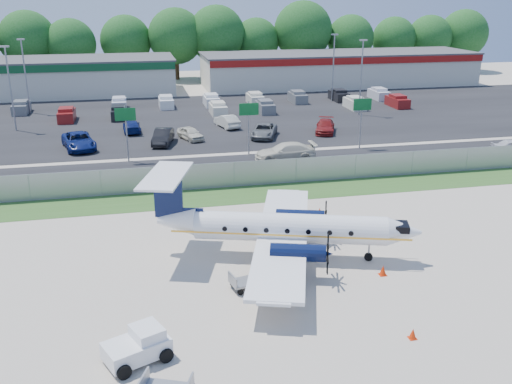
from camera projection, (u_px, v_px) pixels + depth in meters
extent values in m
plane|color=#BDB1A0|center=(279.00, 266.00, 31.50)|extent=(170.00, 170.00, 0.00)
cube|color=#2D561E|center=(239.00, 195.00, 42.57)|extent=(170.00, 4.00, 0.02)
cube|color=black|center=(224.00, 168.00, 49.02)|extent=(170.00, 8.00, 0.02)
cube|color=black|center=(196.00, 119.00, 68.40)|extent=(170.00, 32.00, 0.02)
cube|color=gray|center=(234.00, 175.00, 44.09)|extent=(120.00, 0.02, 1.90)
cube|color=gray|center=(234.00, 162.00, 43.76)|extent=(120.00, 0.06, 0.06)
cube|color=gray|center=(234.00, 186.00, 44.40)|extent=(120.00, 0.06, 0.06)
cube|color=beige|center=(14.00, 79.00, 83.06)|extent=(46.00, 12.00, 5.00)
cube|color=#474749|center=(11.00, 60.00, 82.20)|extent=(46.40, 12.40, 0.24)
cube|color=#0F4723|center=(4.00, 70.00, 76.77)|extent=(46.00, 0.20, 1.00)
cube|color=beige|center=(339.00, 69.00, 93.08)|extent=(44.00, 12.00, 5.00)
cube|color=#474749|center=(339.00, 53.00, 92.21)|extent=(44.40, 12.40, 0.24)
cube|color=maroon|center=(353.00, 61.00, 86.79)|extent=(44.00, 0.20, 1.00)
cylinder|color=gray|center=(127.00, 134.00, 50.29)|extent=(0.14, 0.14, 5.00)
cube|color=#0C5923|center=(125.00, 114.00, 49.56)|extent=(1.80, 0.08, 1.10)
cylinder|color=gray|center=(249.00, 128.00, 52.49)|extent=(0.14, 0.14, 5.00)
cube|color=#0C5923|center=(249.00, 109.00, 51.76)|extent=(1.80, 0.08, 1.10)
cylinder|color=gray|center=(361.00, 123.00, 54.70)|extent=(0.14, 0.14, 5.00)
cube|color=#0C5923|center=(363.00, 104.00, 53.97)|extent=(1.80, 0.08, 1.10)
cylinder|color=gray|center=(11.00, 90.00, 61.06)|extent=(0.18, 0.18, 9.00)
cube|color=gray|center=(5.00, 46.00, 59.58)|extent=(0.90, 0.35, 0.18)
cylinder|color=gray|center=(361.00, 78.00, 69.08)|extent=(0.18, 0.18, 9.00)
cube|color=gray|center=(363.00, 40.00, 67.59)|extent=(0.90, 0.35, 0.18)
cylinder|color=gray|center=(26.00, 77.00, 70.29)|extent=(0.18, 0.18, 9.00)
cube|color=gray|center=(21.00, 39.00, 68.80)|extent=(0.90, 0.35, 0.18)
cylinder|color=gray|center=(333.00, 68.00, 78.30)|extent=(0.18, 0.18, 9.00)
cube|color=gray|center=(335.00, 34.00, 76.82)|extent=(0.90, 0.35, 0.18)
cylinder|color=white|center=(290.00, 228.00, 31.94)|extent=(10.67, 4.78, 1.62)
cone|color=white|center=(404.00, 232.00, 31.38)|extent=(2.28, 2.12, 1.62)
cone|color=white|center=(177.00, 221.00, 32.45)|extent=(2.61, 2.22, 1.62)
cube|color=black|center=(401.00, 227.00, 31.29)|extent=(1.07, 1.29, 0.38)
cube|color=white|center=(282.00, 235.00, 32.13)|extent=(7.16, 15.16, 0.19)
cylinder|color=#081032|center=(298.00, 253.00, 29.67)|extent=(3.05, 1.78, 0.94)
cylinder|color=#081032|center=(300.00, 217.00, 34.33)|extent=(3.05, 1.78, 0.94)
cube|color=#081032|center=(168.00, 197.00, 32.01)|extent=(1.59, 0.64, 2.48)
cube|color=white|center=(166.00, 176.00, 31.61)|extent=(3.56, 5.67, 0.12)
cylinder|color=gray|center=(369.00, 252.00, 31.96)|extent=(0.10, 0.10, 1.11)
cylinder|color=black|center=(368.00, 257.00, 32.07)|extent=(0.50, 0.29, 0.48)
cylinder|color=black|center=(280.00, 273.00, 30.16)|extent=(0.62, 0.49, 0.55)
cylinder|color=black|center=(284.00, 235.00, 34.82)|extent=(0.62, 0.49, 0.55)
cube|color=white|center=(137.00, 349.00, 23.25)|extent=(2.95, 2.43, 0.72)
cube|color=white|center=(147.00, 333.00, 23.34)|extent=(1.56, 1.67, 0.51)
cube|color=black|center=(157.00, 328.00, 23.59)|extent=(0.62, 1.10, 0.41)
cylinder|color=black|center=(124.00, 372.00, 22.21)|extent=(0.65, 0.45, 0.61)
cylinder|color=black|center=(108.00, 352.00, 23.43)|extent=(0.65, 0.45, 0.61)
cylinder|color=black|center=(166.00, 355.00, 23.23)|extent=(0.65, 0.45, 0.61)
cylinder|color=black|center=(149.00, 337.00, 24.45)|extent=(0.65, 0.45, 0.61)
cube|color=gray|center=(248.00, 281.00, 29.03)|extent=(1.95, 1.42, 0.11)
cube|color=gray|center=(233.00, 280.00, 28.60)|extent=(0.31, 1.04, 0.53)
cube|color=gray|center=(262.00, 273.00, 29.28)|extent=(0.31, 1.04, 0.53)
cylinder|color=black|center=(241.00, 292.00, 28.45)|extent=(0.33, 0.17, 0.32)
cylinder|color=black|center=(233.00, 284.00, 29.27)|extent=(0.33, 0.17, 0.32)
cylinder|color=black|center=(263.00, 287.00, 28.94)|extent=(0.33, 0.17, 0.32)
cylinder|color=black|center=(255.00, 279.00, 29.77)|extent=(0.33, 0.17, 0.32)
cube|color=gray|center=(143.00, 382.00, 21.06)|extent=(0.49, 1.05, 0.55)
cone|color=red|center=(383.00, 270.00, 30.42)|extent=(0.38, 0.38, 0.56)
cube|color=red|center=(383.00, 275.00, 30.51)|extent=(0.40, 0.40, 0.03)
cone|color=red|center=(413.00, 333.00, 24.83)|extent=(0.33, 0.33, 0.49)
cube|color=red|center=(412.00, 338.00, 24.91)|extent=(0.35, 0.35, 0.03)
cone|color=red|center=(320.00, 212.00, 38.56)|extent=(0.38, 0.38, 0.57)
cube|color=red|center=(319.00, 215.00, 38.65)|extent=(0.40, 0.40, 0.03)
imported|color=beige|center=(285.00, 160.00, 51.39)|extent=(5.53, 2.33, 1.59)
imported|color=navy|center=(80.00, 149.00, 55.18)|extent=(3.88, 6.17, 1.59)
imported|color=black|center=(163.00, 144.00, 56.96)|extent=(2.62, 4.88, 1.53)
imported|color=beige|center=(191.00, 140.00, 58.69)|extent=(2.83, 4.12, 1.30)
imported|color=#595B5E|center=(264.00, 137.00, 59.69)|extent=(3.98, 5.53, 1.40)
imported|color=maroon|center=(325.00, 133.00, 61.63)|extent=(3.50, 5.09, 1.37)
imported|color=navy|center=(132.00, 132.00, 61.86)|extent=(2.00, 4.50, 1.28)
imported|color=beige|center=(227.00, 127.00, 64.09)|extent=(2.50, 4.59, 1.44)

